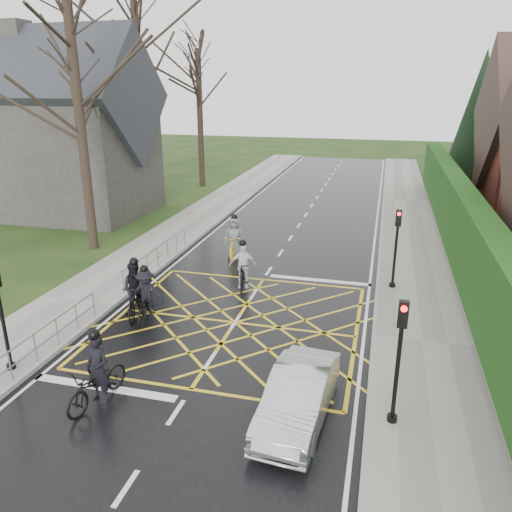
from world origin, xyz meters
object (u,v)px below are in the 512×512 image
at_px(cyclist_front, 242,270).
at_px(cyclist_lead, 234,242).
at_px(cyclist_rear, 98,379).
at_px(cyclist_mid, 146,300).
at_px(cyclist_back, 136,294).
at_px(car, 298,396).

bearing_deg(cyclist_front, cyclist_lead, 99.16).
xyz_separation_m(cyclist_rear, cyclist_mid, (-0.97, 4.62, 0.05)).
bearing_deg(cyclist_back, cyclist_lead, 63.17).
bearing_deg(cyclist_rear, car, 17.49).
xyz_separation_m(cyclist_front, car, (3.51, -7.49, -0.09)).
bearing_deg(cyclist_rear, cyclist_mid, 112.53).
height_order(cyclist_back, cyclist_front, cyclist_back).
bearing_deg(car, cyclist_front, 119.53).
bearing_deg(cyclist_back, cyclist_front, 34.67).
distance_m(cyclist_rear, car, 4.98).
distance_m(cyclist_mid, cyclist_lead, 7.01).
height_order(cyclist_rear, cyclist_front, cyclist_rear).
relative_size(cyclist_rear, cyclist_front, 1.08).
bearing_deg(cyclist_rear, cyclist_front, 90.58).
distance_m(cyclist_back, cyclist_front, 4.37).
xyz_separation_m(cyclist_mid, car, (5.92, -4.02, -0.08)).
relative_size(cyclist_mid, cyclist_front, 1.04).
bearing_deg(cyclist_lead, cyclist_rear, -99.53).
bearing_deg(cyclist_back, cyclist_mid, -33.78).
height_order(cyclist_mid, cyclist_front, cyclist_front).
distance_m(cyclist_back, cyclist_lead, 6.94).
bearing_deg(cyclist_rear, cyclist_back, 117.10).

